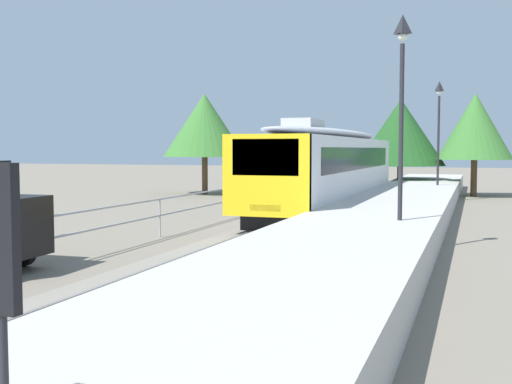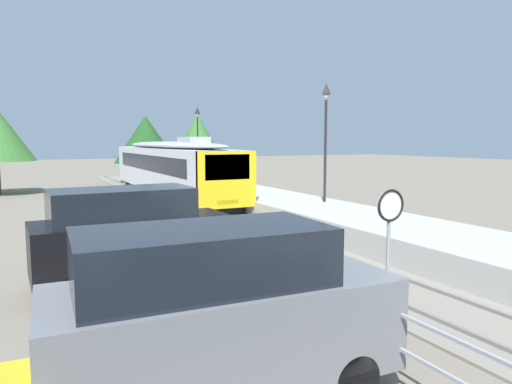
% 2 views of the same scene
% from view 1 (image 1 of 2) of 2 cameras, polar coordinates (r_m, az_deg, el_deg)
% --- Properties ---
extents(ground_plane, '(160.00, 160.00, 0.00)m').
position_cam_1_polar(ground_plane, '(21.02, -6.63, -3.73)').
color(ground_plane, slate).
extents(track_rails, '(3.20, 60.00, 0.14)m').
position_cam_1_polar(track_rails, '(19.90, 1.19, -4.03)').
color(track_rails, gray).
rests_on(track_rails, ground).
extents(commuter_train, '(2.82, 18.09, 3.74)m').
position_cam_1_polar(commuter_train, '(27.95, 6.60, 2.57)').
color(commuter_train, silver).
rests_on(commuter_train, track_rails).
extents(station_platform, '(3.90, 60.00, 0.90)m').
position_cam_1_polar(station_platform, '(19.10, 10.51, -3.17)').
color(station_platform, '#B7B5AD').
rests_on(station_platform, ground).
extents(platform_lamp_mid_platform, '(0.34, 0.34, 5.35)m').
position_cam_1_polar(platform_lamp_mid_platform, '(17.14, 12.99, 9.97)').
color(platform_lamp_mid_platform, '#232328').
rests_on(platform_lamp_mid_platform, station_platform).
extents(platform_lamp_far_end, '(0.34, 0.34, 5.35)m').
position_cam_1_polar(platform_lamp_far_end, '(34.23, 16.13, 6.84)').
color(platform_lamp_far_end, '#232328').
rests_on(platform_lamp_far_end, station_platform).
extents(tree_behind_carpark, '(5.06, 5.06, 6.15)m').
position_cam_1_polar(tree_behind_carpark, '(39.08, -4.65, 6.00)').
color(tree_behind_carpark, brown).
rests_on(tree_behind_carpark, ground).
extents(tree_behind_station_far, '(5.49, 5.49, 5.86)m').
position_cam_1_polar(tree_behind_station_far, '(40.48, 12.88, 5.25)').
color(tree_behind_station_far, brown).
rests_on(tree_behind_station_far, ground).
extents(tree_distant_left, '(4.30, 4.30, 6.01)m').
position_cam_1_polar(tree_distant_left, '(39.09, 19.10, 5.58)').
color(tree_distant_left, brown).
rests_on(tree_distant_left, ground).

